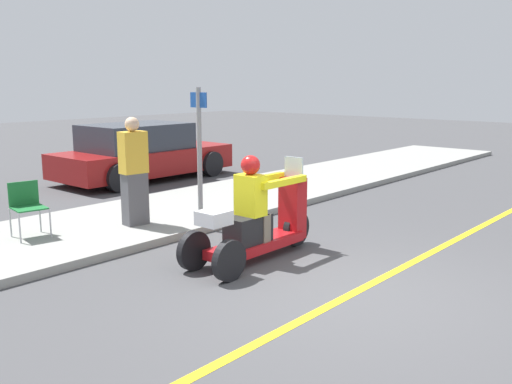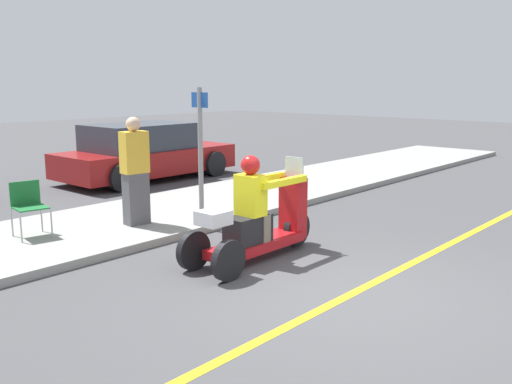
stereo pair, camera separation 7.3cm
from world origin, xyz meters
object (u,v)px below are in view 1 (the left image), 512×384
(motorcycle_trike, at_px, (257,222))
(spectator_with_child, at_px, (134,173))
(folding_chair_curbside, at_px, (27,203))
(parked_car_lot_far, at_px, (142,153))
(street_sign, at_px, (199,150))

(motorcycle_trike, bearing_deg, spectator_with_child, 93.95)
(motorcycle_trike, distance_m, folding_chair_curbside, 3.52)
(parked_car_lot_far, bearing_deg, spectator_with_child, -129.08)
(motorcycle_trike, height_order, street_sign, street_sign)
(motorcycle_trike, relative_size, folding_chair_curbside, 2.80)
(spectator_with_child, xyz_separation_m, parked_car_lot_far, (3.20, 3.94, -0.29))
(spectator_with_child, height_order, parked_car_lot_far, spectator_with_child)
(street_sign, bearing_deg, spectator_with_child, 138.32)
(motorcycle_trike, xyz_separation_m, parked_car_lot_far, (3.03, 6.41, 0.14))
(motorcycle_trike, distance_m, parked_car_lot_far, 7.09)
(spectator_with_child, height_order, folding_chair_curbside, spectator_with_child)
(spectator_with_child, bearing_deg, motorcycle_trike, -86.05)
(folding_chair_curbside, bearing_deg, street_sign, -30.07)
(folding_chair_curbside, height_order, parked_car_lot_far, parked_car_lot_far)
(folding_chair_curbside, xyz_separation_m, parked_car_lot_far, (4.71, 3.32, 0.04))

